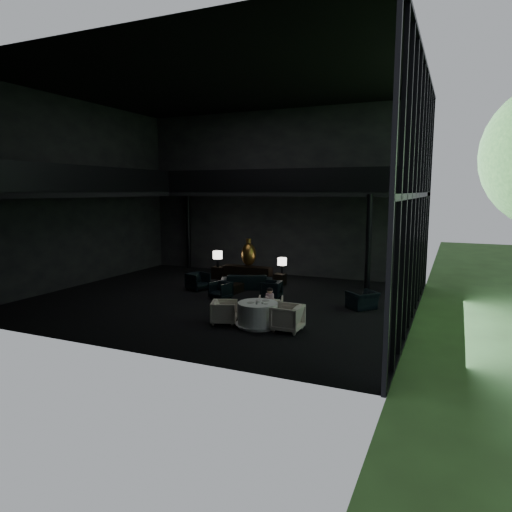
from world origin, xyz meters
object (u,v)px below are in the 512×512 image
at_px(dining_table, 258,316).
at_px(child, 270,297).
at_px(bronze_urn, 249,254).
at_px(lounge_armchair_west, 198,280).
at_px(side_table_right, 280,279).
at_px(dining_chair_north, 271,306).
at_px(table_lamp_left, 218,256).
at_px(window_armchair, 362,299).
at_px(console, 247,274).
at_px(coffee_table, 231,288).
at_px(lounge_armchair_south, 221,290).
at_px(side_table_left, 219,273).
at_px(table_lamp_right, 282,262).
at_px(lounge_armchair_east, 271,289).
at_px(dining_chair_east, 287,315).
at_px(sofa, 247,278).
at_px(dining_chair_west, 224,311).

xyz_separation_m(dining_table, child, (0.02, 0.94, 0.41)).
bearing_deg(bronze_urn, lounge_armchair_west, -115.50).
xyz_separation_m(side_table_right, dining_chair_north, (1.66, -5.22, 0.18)).
bearing_deg(table_lamp_left, window_armchair, -21.06).
bearing_deg(window_armchair, side_table_right, -81.98).
distance_m(console, table_lamp_left, 1.77).
distance_m(table_lamp_left, coffee_table, 3.12).
distance_m(lounge_armchair_south, dining_table, 3.91).
relative_size(side_table_right, window_armchair, 0.59).
bearing_deg(side_table_left, table_lamp_right, 0.58).
bearing_deg(side_table_right, child, -72.74).
bearing_deg(dining_chair_north, bronze_urn, -78.86).
bearing_deg(table_lamp_left, lounge_armchair_south, -59.89).
bearing_deg(coffee_table, side_table_left, 128.04).
relative_size(console, lounge_armchair_east, 3.31).
bearing_deg(side_table_right, lounge_armchair_west, -139.94).
distance_m(table_lamp_left, lounge_armchair_east, 4.62).
height_order(dining_chair_north, dining_chair_east, dining_chair_east).
bearing_deg(dining_table, coffee_table, 126.61).
distance_m(side_table_left, dining_table, 7.92).
distance_m(table_lamp_right, lounge_armchair_east, 2.81).
distance_m(console, bronze_urn, 0.92).
bearing_deg(dining_table, window_armchair, 53.38).
bearing_deg(table_lamp_right, sofa, -124.58).
height_order(console, dining_chair_east, dining_chair_east).
distance_m(side_table_left, window_armchair, 7.88).
bearing_deg(console, table_lamp_right, 8.69).
relative_size(coffee_table, dining_chair_east, 0.83).
xyz_separation_m(table_lamp_left, lounge_armchair_south, (2.01, -3.47, -0.78)).
relative_size(lounge_armchair_south, coffee_table, 0.84).
bearing_deg(dining_chair_north, lounge_armchair_south, -53.49).
bearing_deg(coffee_table, lounge_armchair_south, -82.92).
distance_m(bronze_urn, window_armchair, 6.46).
bearing_deg(coffee_table, window_armchair, -5.29).
distance_m(console, side_table_right, 1.60).
bearing_deg(lounge_armchair_east, coffee_table, -101.35).
bearing_deg(side_table_left, lounge_armchair_east, -35.06).
height_order(table_lamp_right, sofa, table_lamp_right).
distance_m(table_lamp_right, dining_table, 6.57).
distance_m(bronze_urn, dining_chair_east, 7.60).
bearing_deg(dining_table, sofa, 118.35).
bearing_deg(side_table_left, dining_chair_west, -60.14).
bearing_deg(sofa, side_table_left, -57.67).
bearing_deg(sofa, dining_chair_west, 83.41).
distance_m(dining_table, dining_chair_west, 1.10).
bearing_deg(dining_chair_north, dining_chair_west, 20.61).
bearing_deg(lounge_armchair_west, bronze_urn, -5.83).
bearing_deg(lounge_armchair_east, child, 17.04).
xyz_separation_m(side_table_left, dining_chair_west, (3.69, -6.43, 0.12)).
distance_m(bronze_urn, lounge_armchair_south, 3.65).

